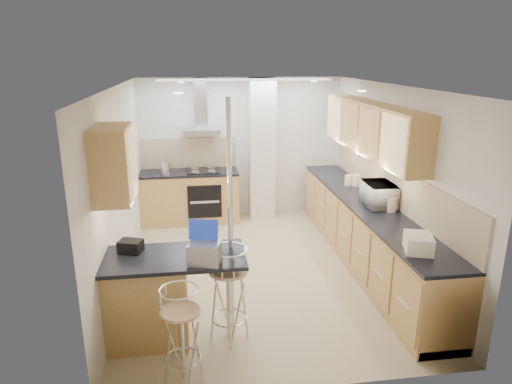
{
  "coord_description": "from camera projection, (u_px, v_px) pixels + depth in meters",
  "views": [
    {
      "loc": [
        -0.88,
        -5.71,
        2.87
      ],
      "look_at": [
        -0.04,
        0.2,
        1.07
      ],
      "focal_mm": 32.0,
      "sensor_mm": 36.0,
      "label": 1
    }
  ],
  "objects": [
    {
      "name": "ground",
      "position": [
        261.0,
        269.0,
        6.36
      ],
      "size": [
        4.8,
        4.8,
        0.0
      ],
      "primitive_type": "plane",
      "color": "tan",
      "rests_on": "ground"
    },
    {
      "name": "room_shell",
      "position": [
        280.0,
        155.0,
        6.32
      ],
      "size": [
        3.64,
        4.84,
        2.51
      ],
      "color": "silver",
      "rests_on": "ground"
    },
    {
      "name": "right_counter",
      "position": [
        366.0,
        233.0,
        6.43
      ],
      "size": [
        0.63,
        4.4,
        0.92
      ],
      "color": "#B9844A",
      "rests_on": "ground"
    },
    {
      "name": "back_counter",
      "position": [
        190.0,
        196.0,
        8.09
      ],
      "size": [
        1.7,
        0.63,
        0.92
      ],
      "color": "#B9844A",
      "rests_on": "ground"
    },
    {
      "name": "peninsula",
      "position": [
        174.0,
        297.0,
        4.7
      ],
      "size": [
        1.47,
        0.72,
        0.94
      ],
      "color": "#B9844A",
      "rests_on": "ground"
    },
    {
      "name": "microwave",
      "position": [
        379.0,
        194.0,
        6.12
      ],
      "size": [
        0.41,
        0.58,
        0.31
      ],
      "primitive_type": "imported",
      "rotation": [
        0.0,
        0.0,
        1.51
      ],
      "color": "white",
      "rests_on": "right_counter"
    },
    {
      "name": "laptop",
      "position": [
        204.0,
        253.0,
        4.38
      ],
      "size": [
        0.35,
        0.3,
        0.21
      ],
      "primitive_type": "cube",
      "rotation": [
        0.0,
        0.0,
        -0.25
      ],
      "color": "#979A9F",
      "rests_on": "peninsula"
    },
    {
      "name": "bag",
      "position": [
        131.0,
        246.0,
        4.64
      ],
      "size": [
        0.27,
        0.23,
        0.12
      ],
      "primitive_type": "cube",
      "rotation": [
        0.0,
        0.0,
        -0.33
      ],
      "color": "black",
      "rests_on": "peninsula"
    },
    {
      "name": "bar_stool_near",
      "position": [
        181.0,
        334.0,
        4.1
      ],
      "size": [
        0.43,
        0.43,
        0.93
      ],
      "primitive_type": null,
      "rotation": [
        0.0,
        0.0,
        -0.15
      ],
      "color": "tan",
      "rests_on": "ground"
    },
    {
      "name": "bar_stool_end",
      "position": [
        229.0,
        294.0,
        4.69
      ],
      "size": [
        0.55,
        0.55,
        1.03
      ],
      "primitive_type": null,
      "rotation": [
        0.0,
        0.0,
        1.17
      ],
      "color": "tan",
      "rests_on": "ground"
    },
    {
      "name": "jar_a",
      "position": [
        356.0,
        180.0,
        7.07
      ],
      "size": [
        0.13,
        0.13,
        0.18
      ],
      "primitive_type": "cylinder",
      "rotation": [
        0.0,
        0.0,
        0.13
      ],
      "color": "white",
      "rests_on": "right_counter"
    },
    {
      "name": "jar_b",
      "position": [
        348.0,
        180.0,
        7.1
      ],
      "size": [
        0.13,
        0.13,
        0.16
      ],
      "primitive_type": "cylinder",
      "rotation": [
        0.0,
        0.0,
        0.24
      ],
      "color": "white",
      "rests_on": "right_counter"
    },
    {
      "name": "jar_c",
      "position": [
        391.0,
        204.0,
        5.9
      ],
      "size": [
        0.18,
        0.18,
        0.2
      ],
      "primitive_type": "cylinder",
      "rotation": [
        0.0,
        0.0,
        0.34
      ],
      "color": "#B7AB92",
      "rests_on": "right_counter"
    },
    {
      "name": "jar_d",
      "position": [
        371.0,
        202.0,
        6.06
      ],
      "size": [
        0.12,
        0.12,
        0.16
      ],
      "primitive_type": "cylinder",
      "rotation": [
        0.0,
        0.0,
        -0.23
      ],
      "color": "white",
      "rests_on": "right_counter"
    },
    {
      "name": "bread_bin",
      "position": [
        418.0,
        243.0,
        4.7
      ],
      "size": [
        0.36,
        0.4,
        0.18
      ],
      "primitive_type": "cube",
      "rotation": [
        0.0,
        0.0,
        -0.31
      ],
      "color": "white",
      "rests_on": "right_counter"
    },
    {
      "name": "kettle",
      "position": [
        166.0,
        168.0,
        7.76
      ],
      "size": [
        0.16,
        0.16,
        0.21
      ],
      "primitive_type": "cylinder",
      "color": "silver",
      "rests_on": "back_counter"
    }
  ]
}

